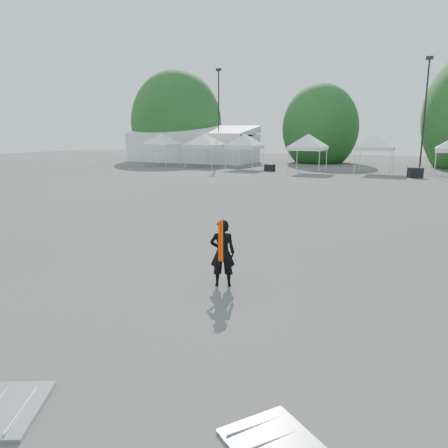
% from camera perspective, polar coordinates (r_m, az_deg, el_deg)
% --- Properties ---
extents(ground, '(120.00, 120.00, 0.00)m').
position_cam_1_polar(ground, '(12.12, 4.45, -4.84)').
color(ground, '#474442').
rests_on(ground, ground).
extents(marquee, '(15.00, 6.25, 4.23)m').
position_cam_1_polar(marquee, '(52.80, -4.15, 10.25)').
color(marquee, white).
rests_on(marquee, ground).
extents(light_pole_west, '(0.60, 0.25, 10.30)m').
position_cam_1_polar(light_pole_west, '(50.07, -0.70, 14.54)').
color(light_pole_west, black).
rests_on(light_pole_west, ground).
extents(light_pole_east, '(0.60, 0.25, 9.80)m').
position_cam_1_polar(light_pole_east, '(42.90, 24.78, 13.58)').
color(light_pole_east, black).
rests_on(light_pole_east, ground).
extents(tree_far_w, '(4.80, 4.80, 7.30)m').
position_cam_1_polar(tree_far_w, '(57.41, -6.23, 12.91)').
color(tree_far_w, '#382314').
rests_on(tree_far_w, ground).
extents(tree_mid_w, '(4.16, 4.16, 6.33)m').
position_cam_1_polar(tree_mid_w, '(52.28, 12.45, 12.14)').
color(tree_mid_w, '#382314').
rests_on(tree_mid_w, ground).
extents(tent_a, '(4.25, 4.25, 3.88)m').
position_cam_1_polar(tent_a, '(47.11, -8.19, 11.29)').
color(tent_a, silver).
rests_on(tent_a, ground).
extents(tent_b, '(4.53, 4.53, 3.88)m').
position_cam_1_polar(tent_b, '(45.10, -2.50, 11.37)').
color(tent_b, silver).
rests_on(tent_b, ground).
extents(tent_c, '(4.15, 4.15, 3.88)m').
position_cam_1_polar(tent_c, '(42.37, 2.73, 11.33)').
color(tent_c, silver).
rests_on(tent_c, ground).
extents(tent_d, '(4.11, 4.11, 3.88)m').
position_cam_1_polar(tent_d, '(39.21, 10.97, 11.09)').
color(tent_d, silver).
rests_on(tent_d, ground).
extents(tent_e, '(4.27, 4.27, 3.88)m').
position_cam_1_polar(tent_e, '(39.79, 19.23, 10.66)').
color(tent_e, silver).
rests_on(tent_e, ground).
extents(man, '(0.67, 0.57, 1.57)m').
position_cam_1_polar(man, '(9.98, -0.20, -3.78)').
color(man, black).
rests_on(man, ground).
extents(crate_west, '(0.97, 0.85, 0.64)m').
position_cam_1_polar(crate_west, '(40.14, 5.99, 7.34)').
color(crate_west, black).
rests_on(crate_west, ground).
extents(crate_mid, '(1.24, 1.11, 0.79)m').
position_cam_1_polar(crate_mid, '(37.15, 23.70, 6.16)').
color(crate_mid, black).
rests_on(crate_mid, ground).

